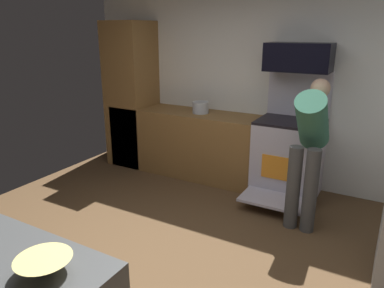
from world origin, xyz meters
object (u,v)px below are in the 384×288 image
Objects in this scene: microwave at (299,57)px; mixing_bowl_small at (44,266)px; oven_range at (288,155)px; person_cook at (309,143)px; stock_pot at (201,107)px.

mixing_bowl_small is at bearing -94.47° from microwave.
person_cook is at bearing -60.62° from oven_range.
oven_range is 1.17m from microwave.
mixing_bowl_small is at bearing -102.90° from person_cook.
mixing_bowl_small is 1.19× the size of stock_pot.
microwave is at bearing 85.53° from mixing_bowl_small.
person_cook is 2.76m from mixing_bowl_small.
mixing_bowl_small is (-0.27, -3.32, 0.43)m from oven_range.
microwave is (0.00, 0.10, 1.17)m from oven_range.
person_cook is at bearing 77.10° from mixing_bowl_small.
mixing_bowl_small is (-0.62, -2.69, 0.04)m from person_cook.
mixing_bowl_small is 3.47m from stock_pot.
microwave reaches higher than mixing_bowl_small.
microwave is 3.35× the size of stock_pot.
mixing_bowl_small is (-0.27, -3.41, -0.74)m from microwave.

